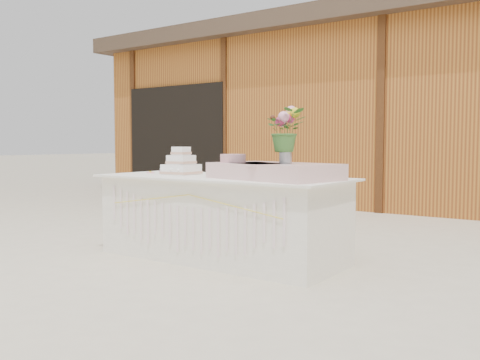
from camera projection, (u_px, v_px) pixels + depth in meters
name	position (u px, v px, depth m)	size (l,w,h in m)	color
ground	(221.00, 259.00, 4.99)	(80.00, 80.00, 0.00)	beige
barn	(421.00, 110.00, 9.75)	(12.60, 4.60, 3.30)	#AC6A24
cake_table	(221.00, 218.00, 4.96)	(2.40, 1.00, 0.77)	white
wedding_cake	(181.00, 165.00, 5.24)	(0.31, 0.31, 0.27)	white
pink_cake_stand	(233.00, 165.00, 4.77)	(0.29, 0.29, 0.21)	white
satin_runner	(274.00, 171.00, 4.57)	(1.08, 0.63, 0.14)	beige
flower_vase	(286.00, 155.00, 4.49)	(0.11, 0.11, 0.15)	#B5B5BA
bouquet	(286.00, 124.00, 4.47)	(0.33, 0.29, 0.37)	#37692A
loose_flowers	(154.00, 172.00, 5.60)	(0.15, 0.36, 0.02)	#FE9BBC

